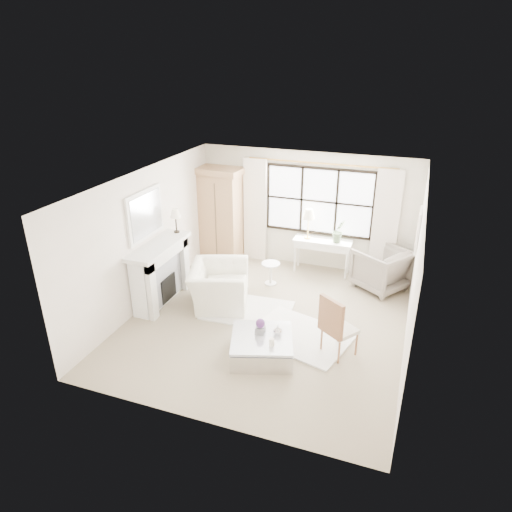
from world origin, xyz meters
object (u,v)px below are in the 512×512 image
Objects in this scene: armoire at (221,213)px; coffee_table at (262,347)px; console_table at (322,256)px; club_armchair at (219,286)px.

coffee_table is (2.28, -3.53, -0.96)m from armoire.
armoire is 1.72× the size of console_table.
club_armchair is (0.90, -2.17, -0.73)m from armoire.
club_armchair is at bearing 117.33° from coffee_table.
console_table is (2.52, -0.04, -0.74)m from armoire.
armoire is 2.62m from console_table.
console_table is at bearing 4.85° from armoire.
club_armchair is at bearing -61.74° from armoire.
armoire is 4.31m from coffee_table.
armoire reaches higher than coffee_table.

